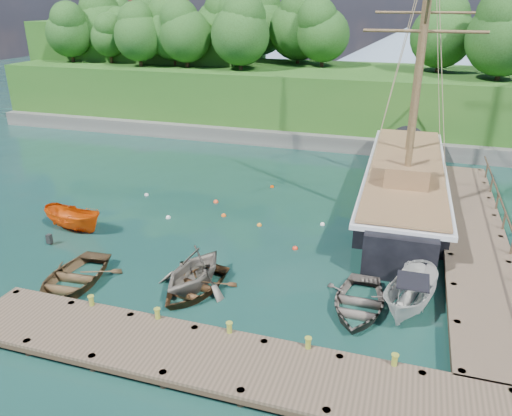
# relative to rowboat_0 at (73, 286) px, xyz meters

# --- Properties ---
(ground) EXTENTS (160.00, 160.00, 0.00)m
(ground) POSITION_rel_rowboat_0_xyz_m (6.38, 3.26, 0.00)
(ground) COLOR #113228
(ground) RESTS_ON ground
(dock_near) EXTENTS (20.00, 3.20, 1.10)m
(dock_near) POSITION_rel_rowboat_0_xyz_m (8.38, -3.24, 0.43)
(dock_near) COLOR #4D3F31
(dock_near) RESTS_ON ground
(dock_east) EXTENTS (3.20, 24.00, 1.10)m
(dock_east) POSITION_rel_rowboat_0_xyz_m (17.88, 10.26, 0.43)
(dock_east) COLOR #4D3F31
(dock_east) RESTS_ON ground
(bollard_0) EXTENTS (0.26, 0.26, 0.45)m
(bollard_0) POSITION_rel_rowboat_0_xyz_m (2.38, -1.84, 0.00)
(bollard_0) COLOR olive
(bollard_0) RESTS_ON ground
(bollard_1) EXTENTS (0.26, 0.26, 0.45)m
(bollard_1) POSITION_rel_rowboat_0_xyz_m (5.38, -1.84, 0.00)
(bollard_1) COLOR olive
(bollard_1) RESTS_ON ground
(bollard_2) EXTENTS (0.26, 0.26, 0.45)m
(bollard_2) POSITION_rel_rowboat_0_xyz_m (8.38, -1.84, 0.00)
(bollard_2) COLOR olive
(bollard_2) RESTS_ON ground
(bollard_3) EXTENTS (0.26, 0.26, 0.45)m
(bollard_3) POSITION_rel_rowboat_0_xyz_m (11.38, -1.84, 0.00)
(bollard_3) COLOR olive
(bollard_3) RESTS_ON ground
(bollard_4) EXTENTS (0.26, 0.26, 0.45)m
(bollard_4) POSITION_rel_rowboat_0_xyz_m (14.38, -1.84, 0.00)
(bollard_4) COLOR olive
(bollard_4) RESTS_ON ground
(rowboat_0) EXTENTS (3.77, 5.04, 1.00)m
(rowboat_0) POSITION_rel_rowboat_0_xyz_m (0.00, 0.00, 0.00)
(rowboat_0) COLOR #4E3A22
(rowboat_0) RESTS_ON ground
(rowboat_1) EXTENTS (4.03, 4.48, 2.10)m
(rowboat_1) POSITION_rel_rowboat_0_xyz_m (5.40, 1.59, 0.00)
(rowboat_1) COLOR #6A6358
(rowboat_1) RESTS_ON ground
(rowboat_2) EXTENTS (3.73, 4.62, 0.85)m
(rowboat_2) POSITION_rel_rowboat_0_xyz_m (5.53, 1.22, 0.00)
(rowboat_2) COLOR #53351D
(rowboat_2) RESTS_ON ground
(rowboat_3) EXTENTS (3.23, 4.48, 0.92)m
(rowboat_3) POSITION_rel_rowboat_0_xyz_m (12.72, 2.05, 0.00)
(rowboat_3) COLOR #585049
(rowboat_3) RESTS_ON ground
(motorboat_orange) EXTENTS (4.19, 2.18, 1.54)m
(motorboat_orange) POSITION_rel_rowboat_0_xyz_m (-3.66, 5.19, 0.00)
(motorboat_orange) COLOR #D74B08
(motorboat_orange) RESTS_ON ground
(cabin_boat_white) EXTENTS (2.82, 4.80, 1.74)m
(cabin_boat_white) POSITION_rel_rowboat_0_xyz_m (14.81, 2.65, 0.00)
(cabin_boat_white) COLOR silver
(cabin_boat_white) RESTS_ON ground
(schooner) EXTENTS (5.15, 26.77, 19.50)m
(schooner) POSITION_rel_rowboat_0_xyz_m (14.00, 15.02, 1.08)
(schooner) COLOR black
(schooner) RESTS_ON ground
(mooring_buoy_0) EXTENTS (0.30, 0.30, 0.30)m
(mooring_buoy_0) POSITION_rel_rowboat_0_xyz_m (0.67, 8.30, 0.00)
(mooring_buoy_0) COLOR silver
(mooring_buoy_0) RESTS_ON ground
(mooring_buoy_1) EXTENTS (0.30, 0.30, 0.30)m
(mooring_buoy_1) POSITION_rel_rowboat_0_xyz_m (3.74, 9.59, 0.00)
(mooring_buoy_1) COLOR #E65714
(mooring_buoy_1) RESTS_ON ground
(mooring_buoy_2) EXTENTS (0.28, 0.28, 0.28)m
(mooring_buoy_2) POSITION_rel_rowboat_0_xyz_m (6.22, 8.92, 0.00)
(mooring_buoy_2) COLOR orange
(mooring_buoy_2) RESTS_ON ground
(mooring_buoy_3) EXTENTS (0.28, 0.28, 0.28)m
(mooring_buoy_3) POSITION_rel_rowboat_0_xyz_m (9.71, 10.14, 0.00)
(mooring_buoy_3) COLOR white
(mooring_buoy_3) RESTS_ON ground
(mooring_buoy_4) EXTENTS (0.33, 0.33, 0.33)m
(mooring_buoy_4) POSITION_rel_rowboat_0_xyz_m (2.46, 11.52, 0.00)
(mooring_buoy_4) COLOR #DE461E
(mooring_buoy_4) RESTS_ON ground
(mooring_buoy_5) EXTENTS (0.27, 0.27, 0.27)m
(mooring_buoy_5) POSITION_rel_rowboat_0_xyz_m (5.16, 15.35, 0.00)
(mooring_buoy_5) COLOR #EC4801
(mooring_buoy_5) RESTS_ON ground
(mooring_buoy_6) EXTENTS (0.30, 0.30, 0.30)m
(mooring_buoy_6) POSITION_rel_rowboat_0_xyz_m (-2.46, 11.28, 0.00)
(mooring_buoy_6) COLOR silver
(mooring_buoy_6) RESTS_ON ground
(mooring_buoy_7) EXTENTS (0.30, 0.30, 0.30)m
(mooring_buoy_7) POSITION_rel_rowboat_0_xyz_m (8.89, 6.68, 0.00)
(mooring_buoy_7) COLOR red
(mooring_buoy_7) RESTS_ON ground
(headland) EXTENTS (51.00, 19.31, 12.90)m
(headland) POSITION_rel_rowboat_0_xyz_m (-6.49, 34.62, 5.54)
(headland) COLOR #474744
(headland) RESTS_ON ground
(distant_ridge) EXTENTS (117.00, 40.00, 10.00)m
(distant_ridge) POSITION_rel_rowboat_0_xyz_m (10.69, 73.26, 4.35)
(distant_ridge) COLOR #728CA5
(distant_ridge) RESTS_ON ground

